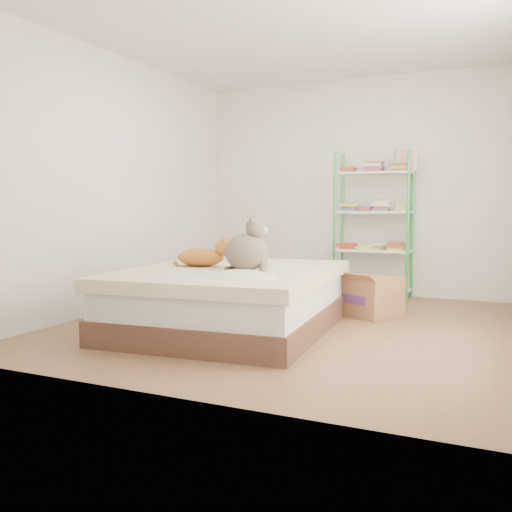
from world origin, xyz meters
The scene contains 7 objects.
room centered at (0.00, 0.00, 1.30)m, with size 3.81×4.21×2.61m.
bed centered at (-0.40, -0.38, 0.27)m, with size 1.84×2.22×0.53m.
orange_cat centered at (-0.73, -0.34, 0.63)m, with size 0.51×0.27×0.21m, color #CA732A, non-canonical shape.
grey_cat centered at (-0.21, -0.47, 0.76)m, with size 0.33×0.40×0.45m, color #726553, non-canonical shape.
shelf_unit centered at (0.31, 1.88, 0.88)m, with size 0.91×0.36×1.74m.
cardboard_box centered at (0.53, 0.72, 0.20)m, with size 0.70×0.72×0.45m.
white_bin centered at (-0.55, 1.85, 0.18)m, with size 0.39×0.36×0.36m.
Camera 1 is at (1.86, -4.73, 1.07)m, focal length 40.00 mm.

